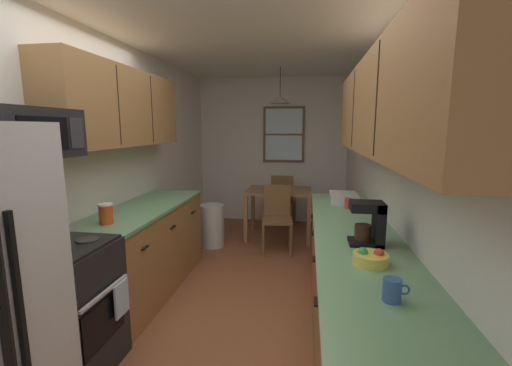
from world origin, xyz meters
TOP-DOWN VIEW (x-y plane):
  - ground_plane at (0.00, 1.00)m, footprint 12.00×12.00m
  - wall_left at (-1.35, 1.00)m, footprint 0.10×9.00m
  - wall_right at (1.35, 1.00)m, footprint 0.10×9.00m
  - wall_back at (0.00, 3.65)m, footprint 4.40×0.10m
  - ceiling_slab at (0.00, 1.00)m, footprint 4.40×9.00m
  - stove_range at (-0.99, -0.47)m, footprint 0.66×0.63m
  - microwave_over_range at (-1.11, -0.47)m, footprint 0.39×0.63m
  - counter_left at (-1.00, 0.74)m, footprint 0.64×1.79m
  - upper_cabinets_left at (-1.14, 0.69)m, footprint 0.33×1.87m
  - counter_right at (1.00, 0.12)m, footprint 0.64×3.16m
  - upper_cabinets_right at (1.14, 0.07)m, footprint 0.33×2.84m
  - dining_table at (0.21, 2.67)m, footprint 0.97×0.71m
  - dining_chair_near at (0.23, 2.11)m, footprint 0.44×0.44m
  - dining_chair_far at (0.23, 3.23)m, footprint 0.42×0.42m
  - pendant_light at (0.21, 2.67)m, footprint 0.32×0.32m
  - back_window at (0.21, 3.58)m, footprint 0.72×0.05m
  - trash_bin at (-0.70, 2.14)m, footprint 0.34×0.34m
  - storage_canister at (-1.00, 0.12)m, footprint 0.11×0.11m
  - dish_towel at (-0.64, -0.31)m, footprint 0.02×0.16m
  - coffee_maker at (1.05, -0.05)m, footprint 0.22×0.18m
  - mug_by_coffeemaker at (1.03, 0.97)m, footprint 0.11×0.07m
  - mug_spare at (1.02, -0.82)m, footprint 0.12×0.08m
  - fruit_bowl at (1.00, -0.39)m, footprint 0.20×0.20m
  - dish_rack at (1.01, 1.24)m, footprint 0.28×0.34m

SIDE VIEW (x-z plane):
  - ground_plane at x=0.00m, z-range 0.00..0.00m
  - trash_bin at x=-0.70m, z-range 0.00..0.60m
  - counter_right at x=1.00m, z-range 0.00..0.90m
  - counter_left at x=-1.00m, z-range 0.00..0.90m
  - stove_range at x=-0.99m, z-range -0.08..1.02m
  - dish_towel at x=-0.64m, z-range 0.38..0.62m
  - dining_chair_near at x=0.23m, z-range 0.05..0.95m
  - dining_chair_far at x=0.23m, z-range 0.05..0.95m
  - dining_table at x=0.21m, z-range 0.25..1.00m
  - fruit_bowl at x=1.00m, z-range 0.89..0.98m
  - dish_rack at x=1.01m, z-range 0.90..1.00m
  - mug_by_coffeemaker at x=1.03m, z-range 0.90..1.00m
  - mug_spare at x=1.02m, z-range 0.90..1.01m
  - storage_canister at x=-1.00m, z-range 0.90..1.07m
  - coffee_maker at x=1.05m, z-range 0.91..1.20m
  - wall_left at x=-1.35m, z-range 0.00..2.55m
  - wall_right at x=1.35m, z-range 0.00..2.55m
  - wall_back at x=0.00m, z-range 0.00..2.55m
  - back_window at x=0.21m, z-range 1.08..2.05m
  - microwave_over_range at x=-1.11m, z-range 1.49..1.80m
  - upper_cabinets_right at x=1.14m, z-range 1.50..2.15m
  - upper_cabinets_left at x=-1.14m, z-range 1.51..2.23m
  - pendant_light at x=0.21m, z-range 1.82..2.34m
  - ceiling_slab at x=0.00m, z-range 2.55..2.63m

